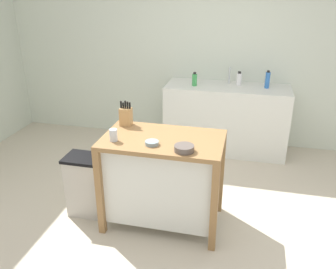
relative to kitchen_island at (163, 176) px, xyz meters
The scene contains 13 objects.
ground_plane 0.51m from the kitchen_island, 64.82° to the right, with size 6.79×6.79×0.00m, color #BCB29E.
wall_back 2.28m from the kitchen_island, 88.76° to the left, with size 5.79×0.10×2.60m, color silver.
kitchen_island is the anchor object (origin of this frame).
knife_block 0.68m from the kitchen_island, 151.87° to the left, with size 0.11×0.09×0.25m.
bowl_ceramic_small 0.44m from the kitchen_island, 109.71° to the right, with size 0.12×0.12×0.03m.
bowl_stoneware_deep 0.53m from the kitchen_island, 43.01° to the right, with size 0.17×0.17×0.05m.
drinking_cup 0.62m from the kitchen_island, 158.95° to the right, with size 0.07×0.07×0.11m.
trash_bin 0.81m from the kitchen_island, behind, with size 0.36×0.28×0.63m.
sink_counter 1.84m from the kitchen_island, 76.19° to the left, with size 1.63×0.60×0.91m.
sink_faucet 2.04m from the kitchen_island, 77.17° to the left, with size 0.02×0.02×0.22m.
bottle_dish_soap 2.10m from the kitchen_island, 62.82° to the left, with size 0.06×0.06×0.23m.
bottle_hand_soap 1.78m from the kitchen_island, 89.92° to the left, with size 0.06×0.06×0.18m.
bottle_spray_cleaner 2.04m from the kitchen_island, 73.21° to the left, with size 0.07×0.07×0.18m.
Camera 1 is at (0.66, -2.68, 2.17)m, focal length 37.65 mm.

